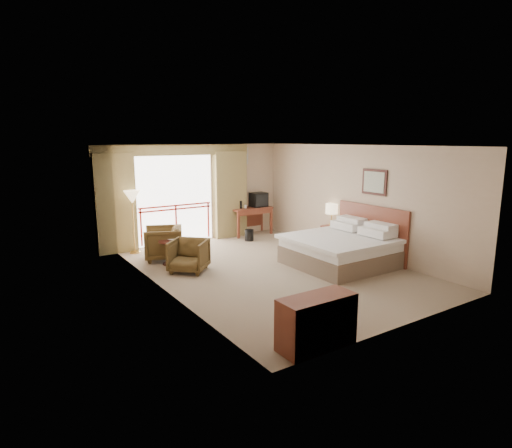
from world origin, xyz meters
TOP-DOWN VIEW (x-y plane):
  - floor at (0.00, 0.00)m, footprint 7.00×7.00m
  - ceiling at (0.00, 0.00)m, footprint 7.00×7.00m
  - wall_back at (0.00, 3.50)m, footprint 5.00×0.00m
  - wall_front at (0.00, -3.50)m, footprint 5.00×0.00m
  - wall_left at (-2.50, 0.00)m, footprint 0.00×7.00m
  - wall_right at (2.50, 0.00)m, footprint 0.00×7.00m
  - balcony_door at (-0.80, 3.48)m, footprint 2.40×0.00m
  - balcony_railing at (-0.80, 3.46)m, footprint 2.09×0.03m
  - curtain_left at (-2.45, 3.35)m, footprint 1.00×0.26m
  - curtain_right at (0.85, 3.35)m, footprint 1.00×0.26m
  - valance at (-0.80, 3.38)m, footprint 4.40×0.22m
  - hvac_vent at (1.30, 3.47)m, footprint 0.50×0.04m
  - bed at (1.50, -0.60)m, footprint 2.13×2.06m
  - headboard at (2.46, -0.60)m, footprint 0.06×2.10m
  - framed_art at (2.47, -0.60)m, footprint 0.04×0.72m
  - nightstand at (2.43, 0.69)m, footprint 0.43×0.51m
  - table_lamp at (2.43, 0.74)m, footprint 0.32×0.32m
  - phone at (2.38, 0.54)m, footprint 0.19×0.15m
  - desk at (1.50, 3.31)m, footprint 1.26×0.61m
  - tv at (1.80, 3.24)m, footprint 0.48×0.38m
  - coffee_maker at (1.15, 3.25)m, footprint 0.13×0.13m
  - cup at (1.30, 3.20)m, footprint 0.09×0.09m
  - wastebasket at (1.02, 2.58)m, footprint 0.26×0.26m
  - armchair_far at (-1.72, 2.08)m, footprint 1.14×1.12m
  - armchair_near at (-1.62, 0.87)m, footprint 1.08×1.08m
  - side_table at (-1.74, 1.58)m, footprint 0.52×0.52m
  - book at (-1.74, 1.58)m, footprint 0.22×0.25m
  - floor_lamp at (-2.11, 3.04)m, footprint 0.41×0.41m
  - dresser at (-1.60, -3.29)m, footprint 1.11×0.47m

SIDE VIEW (x-z plane):
  - floor at x=0.00m, z-range 0.00..0.00m
  - armchair_far at x=-1.72m, z-range -0.40..0.40m
  - armchair_near at x=-1.62m, z-range -0.35..0.35m
  - wastebasket at x=1.02m, z-range 0.00..0.32m
  - nightstand at x=2.43m, z-range 0.00..0.59m
  - dresser at x=-1.60m, z-range 0.00..0.74m
  - bed at x=1.50m, z-range -0.11..0.86m
  - side_table at x=-1.74m, z-range 0.10..0.67m
  - book at x=-1.74m, z-range 0.56..0.58m
  - phone at x=2.38m, z-range 0.59..0.67m
  - desk at x=1.50m, z-range 0.23..1.06m
  - headboard at x=2.46m, z-range 0.00..1.30m
  - balcony_railing at x=-0.80m, z-range 0.30..1.32m
  - cup at x=1.30m, z-range 0.82..0.93m
  - coffee_maker at x=1.15m, z-range 0.82..1.06m
  - table_lamp at x=2.43m, z-range 0.75..1.32m
  - tv at x=1.80m, z-range 0.82..1.25m
  - balcony_door at x=-0.80m, z-range 0.00..2.40m
  - curtain_left at x=-2.45m, z-range 0.00..2.50m
  - curtain_right at x=0.85m, z-range 0.00..2.50m
  - wall_left at x=-2.50m, z-range -2.15..4.85m
  - wall_right at x=2.50m, z-range -2.15..4.85m
  - wall_back at x=0.00m, z-range -1.15..3.85m
  - wall_front at x=0.00m, z-range -1.15..3.85m
  - floor_lamp at x=-2.11m, z-range 0.57..2.16m
  - framed_art at x=2.47m, z-range 1.55..2.15m
  - hvac_vent at x=1.30m, z-range 2.10..2.60m
  - valance at x=-0.80m, z-range 2.41..2.69m
  - ceiling at x=0.00m, z-range 2.70..2.70m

